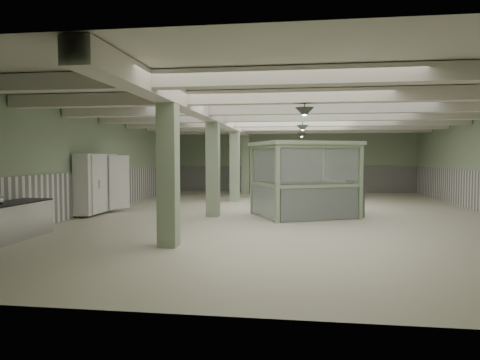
# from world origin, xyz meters

# --- Properties ---
(floor) EXTENTS (20.00, 20.00, 0.00)m
(floor) POSITION_xyz_m (0.00, 0.00, 0.00)
(floor) COLOR silver
(floor) RESTS_ON ground
(ceiling) EXTENTS (14.00, 20.00, 0.02)m
(ceiling) POSITION_xyz_m (0.00, 0.00, 3.60)
(ceiling) COLOR silver
(ceiling) RESTS_ON wall_back
(wall_back) EXTENTS (14.00, 0.02, 3.60)m
(wall_back) POSITION_xyz_m (0.00, 10.00, 1.80)
(wall_back) COLOR #8DA181
(wall_back) RESTS_ON floor
(wall_front) EXTENTS (14.00, 0.02, 3.60)m
(wall_front) POSITION_xyz_m (0.00, -10.00, 1.80)
(wall_front) COLOR #8DA181
(wall_front) RESTS_ON floor
(wall_left) EXTENTS (0.02, 20.00, 3.60)m
(wall_left) POSITION_xyz_m (-7.00, 0.00, 1.80)
(wall_left) COLOR #8DA181
(wall_left) RESTS_ON floor
(wainscot_left) EXTENTS (0.05, 19.90, 1.50)m
(wainscot_left) POSITION_xyz_m (-6.97, 0.00, 0.75)
(wainscot_left) COLOR white
(wainscot_left) RESTS_ON floor
(wainscot_back) EXTENTS (13.90, 0.05, 1.50)m
(wainscot_back) POSITION_xyz_m (0.00, 9.97, 0.75)
(wainscot_back) COLOR white
(wainscot_back) RESTS_ON floor
(girder) EXTENTS (0.45, 19.90, 0.40)m
(girder) POSITION_xyz_m (-2.50, 0.00, 3.38)
(girder) COLOR silver
(girder) RESTS_ON ceiling
(beam_a) EXTENTS (13.90, 0.35, 0.32)m
(beam_a) POSITION_xyz_m (0.00, -7.50, 3.42)
(beam_a) COLOR silver
(beam_a) RESTS_ON ceiling
(beam_b) EXTENTS (13.90, 0.35, 0.32)m
(beam_b) POSITION_xyz_m (0.00, -5.00, 3.42)
(beam_b) COLOR silver
(beam_b) RESTS_ON ceiling
(beam_c) EXTENTS (13.90, 0.35, 0.32)m
(beam_c) POSITION_xyz_m (0.00, -2.50, 3.42)
(beam_c) COLOR silver
(beam_c) RESTS_ON ceiling
(beam_d) EXTENTS (13.90, 0.35, 0.32)m
(beam_d) POSITION_xyz_m (0.00, 0.00, 3.42)
(beam_d) COLOR silver
(beam_d) RESTS_ON ceiling
(beam_e) EXTENTS (13.90, 0.35, 0.32)m
(beam_e) POSITION_xyz_m (0.00, 2.50, 3.42)
(beam_e) COLOR silver
(beam_e) RESTS_ON ceiling
(beam_f) EXTENTS (13.90, 0.35, 0.32)m
(beam_f) POSITION_xyz_m (0.00, 5.00, 3.42)
(beam_f) COLOR silver
(beam_f) RESTS_ON ceiling
(beam_g) EXTENTS (13.90, 0.35, 0.32)m
(beam_g) POSITION_xyz_m (0.00, 7.50, 3.42)
(beam_g) COLOR silver
(beam_g) RESTS_ON ceiling
(column_a) EXTENTS (0.42, 0.42, 3.60)m
(column_a) POSITION_xyz_m (-2.50, -6.00, 1.80)
(column_a) COLOR #90A584
(column_a) RESTS_ON floor
(column_b) EXTENTS (0.42, 0.42, 3.60)m
(column_b) POSITION_xyz_m (-2.50, -1.00, 1.80)
(column_b) COLOR #90A584
(column_b) RESTS_ON floor
(column_c) EXTENTS (0.42, 0.42, 3.60)m
(column_c) POSITION_xyz_m (-2.50, 4.00, 1.80)
(column_c) COLOR #90A584
(column_c) RESTS_ON floor
(column_d) EXTENTS (0.42, 0.42, 3.60)m
(column_d) POSITION_xyz_m (-2.50, 8.00, 1.80)
(column_d) COLOR #90A584
(column_d) RESTS_ON floor
(pendant_front) EXTENTS (0.44, 0.44, 0.22)m
(pendant_front) POSITION_xyz_m (0.50, -5.00, 3.05)
(pendant_front) COLOR #2B3A2D
(pendant_front) RESTS_ON ceiling
(pendant_mid) EXTENTS (0.44, 0.44, 0.22)m
(pendant_mid) POSITION_xyz_m (0.50, 0.50, 3.05)
(pendant_mid) COLOR #2B3A2D
(pendant_mid) RESTS_ON ceiling
(pendant_back) EXTENTS (0.44, 0.44, 0.22)m
(pendant_back) POSITION_xyz_m (0.50, 5.50, 3.05)
(pendant_back) COLOR #2B3A2D
(pendant_back) RESTS_ON ceiling
(walkin_cooler) EXTENTS (0.96, 2.23, 2.04)m
(walkin_cooler) POSITION_xyz_m (-6.62, -1.07, 1.02)
(walkin_cooler) COLOR white
(walkin_cooler) RESTS_ON floor
(guard_booth) EXTENTS (3.94, 3.71, 2.52)m
(guard_booth) POSITION_xyz_m (0.55, -0.56, 1.71)
(guard_booth) COLOR #94AA88
(guard_booth) RESTS_ON floor
(filing_cabinet) EXTENTS (0.58, 0.68, 1.25)m
(filing_cabinet) POSITION_xyz_m (2.26, -0.50, 0.62)
(filing_cabinet) COLOR #5E6151
(filing_cabinet) RESTS_ON floor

